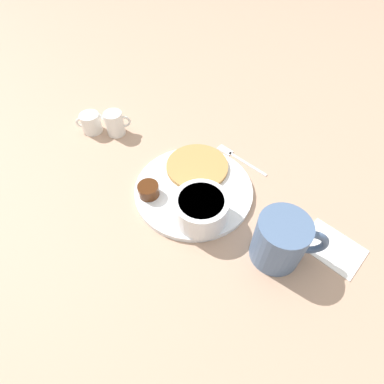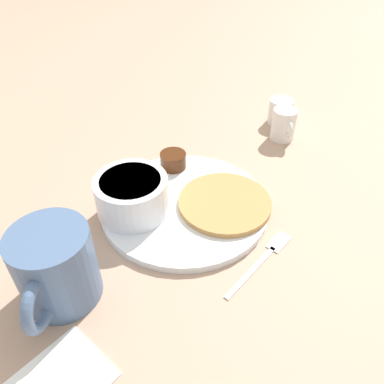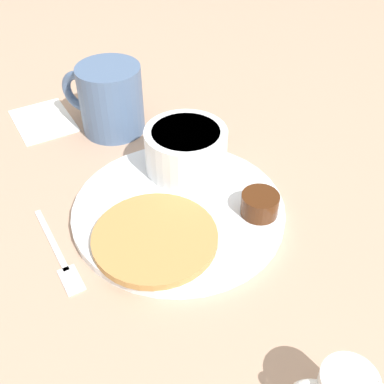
# 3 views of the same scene
# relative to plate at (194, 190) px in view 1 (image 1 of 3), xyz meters

# --- Properties ---
(ground_plane) EXTENTS (4.00, 4.00, 0.00)m
(ground_plane) POSITION_rel_plate_xyz_m (0.00, 0.00, -0.01)
(ground_plane) COLOR tan
(plate) EXTENTS (0.26, 0.26, 0.01)m
(plate) POSITION_rel_plate_xyz_m (0.00, 0.00, 0.00)
(plate) COLOR white
(plate) RESTS_ON ground_plane
(pancake_stack) EXTENTS (0.14, 0.14, 0.01)m
(pancake_stack) POSITION_rel_plate_xyz_m (-0.03, 0.05, 0.01)
(pancake_stack) COLOR #B78447
(pancake_stack) RESTS_ON plate
(bowl) EXTENTS (0.11, 0.11, 0.06)m
(bowl) POSITION_rel_plate_xyz_m (0.06, -0.05, 0.04)
(bowl) COLOR white
(bowl) RESTS_ON plate
(syrup_cup) EXTENTS (0.05, 0.05, 0.03)m
(syrup_cup) POSITION_rel_plate_xyz_m (-0.07, -0.07, 0.02)
(syrup_cup) COLOR #47230F
(syrup_cup) RESTS_ON plate
(butter_ramekin) EXTENTS (0.04, 0.04, 0.04)m
(butter_ramekin) POSITION_rel_plate_xyz_m (0.06, -0.08, 0.02)
(butter_ramekin) COLOR white
(butter_ramekin) RESTS_ON plate
(coffee_mug) EXTENTS (0.12, 0.09, 0.10)m
(coffee_mug) POSITION_rel_plate_xyz_m (0.22, -0.03, 0.05)
(coffee_mug) COLOR slate
(coffee_mug) RESTS_ON ground_plane
(creamer_pitcher_near) EXTENTS (0.06, 0.06, 0.06)m
(creamer_pitcher_near) POSITION_rel_plate_xyz_m (-0.29, 0.03, 0.03)
(creamer_pitcher_near) COLOR white
(creamer_pitcher_near) RESTS_ON ground_plane
(creamer_pitcher_far) EXTENTS (0.06, 0.06, 0.05)m
(creamer_pitcher_far) POSITION_rel_plate_xyz_m (-0.34, 0.00, 0.02)
(creamer_pitcher_far) COLOR white
(creamer_pitcher_far) RESTS_ON ground_plane
(fork) EXTENTS (0.15, 0.03, 0.00)m
(fork) POSITION_rel_plate_xyz_m (0.02, 0.15, -0.00)
(fork) COLOR silver
(fork) RESTS_ON ground_plane
(napkin) EXTENTS (0.12, 0.09, 0.00)m
(napkin) POSITION_rel_plate_xyz_m (0.30, 0.05, -0.00)
(napkin) COLOR white
(napkin) RESTS_ON ground_plane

